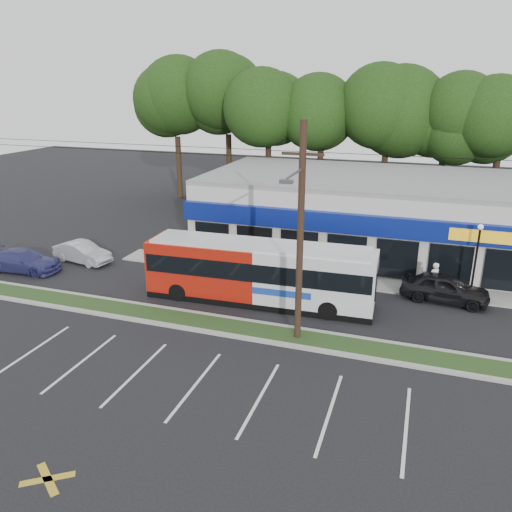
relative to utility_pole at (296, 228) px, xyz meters
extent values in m
plane|color=black|center=(-2.83, -0.93, -5.41)|extent=(120.00, 120.00, 0.00)
cube|color=#213E19|center=(-2.83, 0.07, -5.35)|extent=(40.00, 1.60, 0.12)
cube|color=#9E9E93|center=(-2.83, -0.78, -5.34)|extent=(40.00, 0.25, 0.14)
cube|color=#9E9E93|center=(-2.83, 0.92, -5.34)|extent=(40.00, 0.25, 0.14)
cube|color=#9E9E93|center=(2.17, 8.07, -5.36)|extent=(32.00, 2.20, 0.10)
cube|color=beige|center=(2.67, 15.07, -2.91)|extent=(25.00, 12.00, 5.00)
cube|color=navy|center=(2.67, 8.82, -2.01)|extent=(25.00, 0.50, 1.20)
cube|color=black|center=(2.67, 9.01, -4.01)|extent=(24.00, 0.12, 2.40)
cube|color=yellow|center=(9.67, 8.55, -2.01)|extent=(6.00, 0.06, 0.70)
cube|color=gray|center=(2.67, 15.07, -0.26)|extent=(25.00, 12.00, 0.30)
cylinder|color=black|center=(0.17, 0.07, -0.41)|extent=(0.30, 0.30, 10.00)
cube|color=black|center=(0.17, 0.07, 3.19)|extent=(1.80, 0.12, 0.12)
cylinder|color=#59595E|center=(0.17, -1.13, 2.59)|extent=(0.10, 2.40, 0.10)
cube|color=#59595E|center=(0.17, -2.43, 2.49)|extent=(0.50, 0.25, 0.15)
cylinder|color=black|center=(-2.83, 0.07, 3.29)|extent=(50.00, 0.02, 0.02)
cylinder|color=black|center=(-2.83, 0.07, 2.99)|extent=(50.00, 0.02, 0.02)
cylinder|color=black|center=(8.17, 7.87, -3.41)|extent=(0.12, 0.12, 4.00)
sphere|color=silver|center=(8.17, 7.87, -1.31)|extent=(0.30, 0.30, 0.30)
cylinder|color=black|center=(-18.83, 25.07, -2.55)|extent=(0.56, 0.56, 5.72)
sphere|color=black|center=(-18.83, 25.07, 3.04)|extent=(6.76, 6.76, 6.76)
cylinder|color=black|center=(-13.83, 25.07, -2.55)|extent=(0.56, 0.56, 5.72)
sphere|color=black|center=(-13.83, 25.07, 3.04)|extent=(6.76, 6.76, 6.76)
cylinder|color=black|center=(-8.83, 25.07, -2.55)|extent=(0.56, 0.56, 5.72)
sphere|color=black|center=(-8.83, 25.07, 3.04)|extent=(6.76, 6.76, 6.76)
cylinder|color=black|center=(-3.83, 25.07, -2.55)|extent=(0.56, 0.56, 5.72)
sphere|color=black|center=(-3.83, 25.07, 3.04)|extent=(6.76, 6.76, 6.76)
cylinder|color=black|center=(1.17, 25.07, -2.55)|extent=(0.56, 0.56, 5.72)
sphere|color=black|center=(1.17, 25.07, 3.04)|extent=(6.76, 6.76, 6.76)
cylinder|color=black|center=(6.17, 25.07, -2.55)|extent=(0.56, 0.56, 5.72)
sphere|color=black|center=(6.17, 25.07, 3.04)|extent=(6.76, 6.76, 6.76)
cylinder|color=black|center=(11.17, 25.07, -2.55)|extent=(0.56, 0.56, 5.72)
sphere|color=black|center=(11.17, 25.07, 3.04)|extent=(6.76, 6.76, 6.76)
cube|color=#A3180C|center=(-5.98, 3.44, -3.63)|extent=(6.29, 2.84, 2.84)
cube|color=silver|center=(0.20, 3.70, -3.63)|extent=(6.29, 2.84, 2.84)
cube|color=black|center=(-2.89, 3.57, -5.21)|extent=(12.47, 3.04, 0.36)
cube|color=black|center=(-2.89, 3.57, -3.30)|extent=(12.23, 3.14, 0.98)
cube|color=black|center=(3.32, 3.83, -3.45)|extent=(0.15, 2.19, 1.44)
cube|color=#193899|center=(-1.29, 2.34, -4.23)|extent=(3.09, 0.16, 0.36)
cube|color=silver|center=(-2.89, 3.57, -2.17)|extent=(11.84, 2.81, 0.19)
cylinder|color=black|center=(-7.17, 2.22, -4.92)|extent=(1.00, 0.33, 0.99)
cylinder|color=black|center=(-7.26, 4.56, -4.92)|extent=(1.00, 0.33, 0.99)
cylinder|color=black|center=(1.12, 2.57, -4.92)|extent=(1.00, 0.33, 0.99)
cylinder|color=black|center=(1.02, 4.91, -4.92)|extent=(1.00, 0.33, 0.99)
imported|color=black|center=(6.74, 6.84, -4.62)|extent=(4.82, 2.39, 1.58)
imported|color=#ABAFB3|center=(-16.07, 5.76, -4.73)|extent=(4.35, 2.14, 1.37)
imported|color=navy|center=(-18.56, 3.17, -4.72)|extent=(4.89, 2.20, 1.39)
imported|color=white|center=(6.14, 7.57, -4.45)|extent=(0.83, 0.81, 1.93)
imported|color=silver|center=(0.11, 6.16, -4.55)|extent=(1.01, 0.90, 1.73)
camera|label=1|loc=(5.06, -20.31, 5.97)|focal=35.00mm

